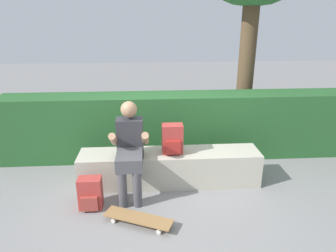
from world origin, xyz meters
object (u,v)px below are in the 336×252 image
at_px(bench_main, 170,168).
at_px(backpack_on_bench, 172,139).
at_px(person_skater, 130,147).
at_px(skateboard_near_person, 138,218).
at_px(backpack_on_ground, 90,194).

height_order(bench_main, backpack_on_bench, backpack_on_bench).
distance_m(bench_main, backpack_on_bench, 0.43).
bearing_deg(backpack_on_bench, person_skater, -159.56).
distance_m(skateboard_near_person, backpack_on_bench, 1.15).
bearing_deg(skateboard_near_person, backpack_on_bench, 62.57).
xyz_separation_m(person_skater, skateboard_near_person, (0.10, -0.67, -0.59)).
distance_m(backpack_on_bench, backpack_on_ground, 1.26).
height_order(backpack_on_bench, backpack_on_ground, backpack_on_bench).
distance_m(bench_main, skateboard_near_person, 1.00).
distance_m(person_skater, skateboard_near_person, 0.90).
xyz_separation_m(backpack_on_bench, backpack_on_ground, (-1.04, -0.52, -0.47)).
bearing_deg(person_skater, backpack_on_ground, -147.25).
bearing_deg(skateboard_near_person, person_skater, 98.83).
xyz_separation_m(skateboard_near_person, backpack_on_bench, (0.46, 0.88, 0.59)).
relative_size(bench_main, backpack_on_bench, 6.19).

